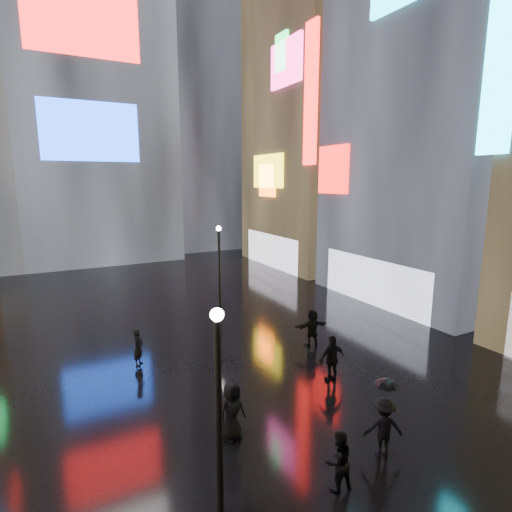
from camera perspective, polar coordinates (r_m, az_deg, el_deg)
ground at (r=23.79m, az=-9.12°, el=-8.67°), size 140.00×140.00×0.00m
building_right_mid at (r=30.26m, az=25.15°, el=23.43°), size 10.28×13.70×30.00m
building_right_far at (r=39.33m, az=8.93°, el=19.59°), size 10.28×12.00×28.00m
tower_main at (r=47.34m, az=-24.37°, el=26.01°), size 16.00×14.20×42.00m
tower_flank_right at (r=50.79m, az=-9.57°, el=21.00°), size 12.00×12.00×34.00m
lamp_near at (r=9.52m, az=-5.35°, el=-20.42°), size 0.30×0.30×5.20m
lamp_far at (r=24.18m, az=-5.26°, el=-1.02°), size 0.30×0.30×5.20m
pedestrian_1 at (r=11.65m, az=11.66°, el=-26.74°), size 0.82×0.66×1.62m
pedestrian_2 at (r=13.00m, az=17.73°, el=-22.24°), size 1.33×1.10×1.78m
pedestrian_3 at (r=16.51m, az=10.85°, el=-14.20°), size 1.14×0.54×1.89m
pedestrian_4 at (r=13.11m, az=-3.46°, el=-21.18°), size 1.03×0.81×1.86m
pedestrian_5 at (r=19.63m, az=8.03°, el=-10.12°), size 1.72×0.74×1.80m
pedestrian_6 at (r=18.31m, az=-16.47°, el=-12.42°), size 0.65×0.69×1.59m
umbrella_1 at (r=12.40m, az=18.06°, el=-17.58°), size 0.87×0.87×0.61m
umbrella_2 at (r=12.45m, az=-3.54°, el=-15.88°), size 1.26×1.27×0.85m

